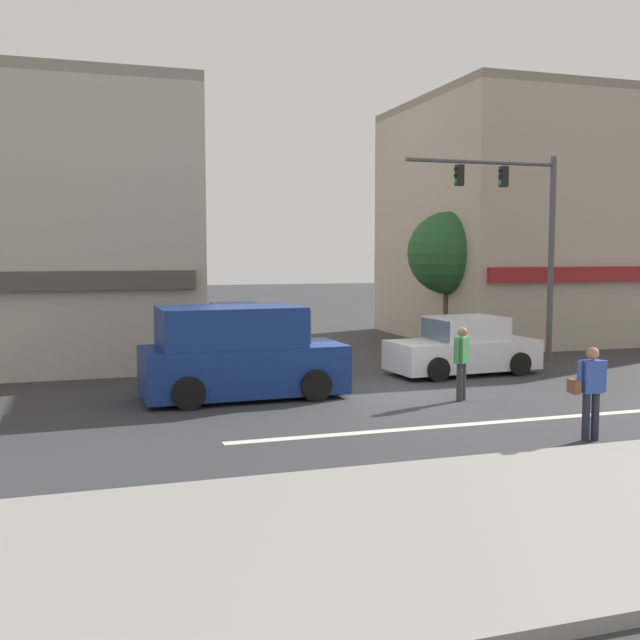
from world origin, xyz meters
name	(u,v)px	position (x,y,z in m)	size (l,w,h in m)	color
ground_plane	(384,393)	(0.00, 0.00, 0.00)	(120.00, 120.00, 0.00)	#333335
lane_marking_stripe	(454,425)	(0.00, -3.50, 0.00)	(9.00, 0.24, 0.01)	silver
sidewalk_curb	(638,504)	(0.00, -8.50, 0.08)	(40.00, 5.00, 0.16)	gray
building_right_corner	(557,222)	(11.43, 9.57, 4.56)	(12.05, 9.16, 9.12)	tan
street_tree	(449,253)	(5.48, 7.32, 3.29)	(2.89, 2.89, 4.76)	#4C3823
traffic_light_mast	(524,224)	(5.87, 3.33, 4.18)	(4.89, 0.28, 6.20)	#47474C
van_crossing_leftbound	(240,355)	(-3.38, 0.46, 1.01)	(4.65, 2.14, 2.11)	navy
sedan_waiting_far	(235,328)	(-1.70, 9.37, 0.71)	(2.02, 4.17, 1.58)	navy
sedan_crossing_rightbound	(463,348)	(3.17, 1.97, 0.71)	(4.21, 2.09, 1.58)	silver
pedestrian_foreground_with_bag	(590,388)	(1.73, -5.26, 0.95)	(0.67, 0.35, 1.67)	#232838
pedestrian_mid_crossing	(462,359)	(1.31, -1.36, 0.95)	(0.48, 0.39, 1.67)	#333338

